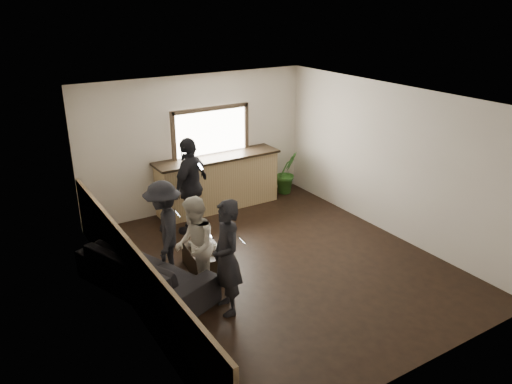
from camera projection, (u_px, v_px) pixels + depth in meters
ground at (277, 264)px, 8.44m from camera, size 5.00×6.00×0.01m
room_shell at (239, 192)px, 7.54m from camera, size 5.01×6.01×2.80m
bar_counter at (218, 179)px, 10.49m from camera, size 2.70×0.68×2.13m
sofa at (145, 270)px, 7.60m from camera, size 1.65×2.47×0.67m
coffee_table at (205, 260)px, 8.16m from camera, size 0.62×0.97×0.40m
cup_a at (192, 244)px, 8.15m from camera, size 0.13×0.13×0.09m
cup_b at (213, 247)px, 8.03m from camera, size 0.12×0.12×0.10m
potted_plant at (287, 172)px, 11.37m from camera, size 0.56×0.47×0.96m
person_a at (227, 258)px, 6.90m from camera, size 0.52×0.68×1.70m
person_b at (195, 246)px, 7.41m from camera, size 0.83×0.91×1.52m
person_c at (164, 229)px, 7.87m from camera, size 0.92×1.17×1.59m
person_d at (191, 186)px, 9.29m from camera, size 1.15×1.01×1.86m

